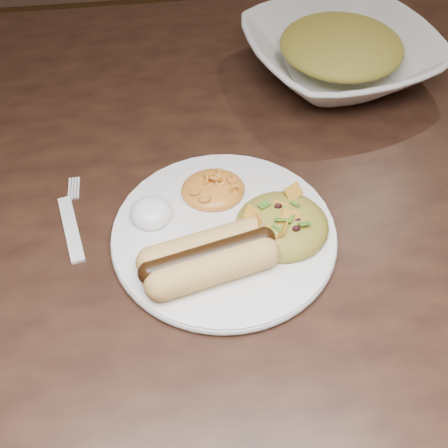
{
  "coord_description": "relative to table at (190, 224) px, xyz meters",
  "views": [
    {
      "loc": [
        -0.02,
        -0.47,
        1.21
      ],
      "look_at": [
        0.03,
        -0.1,
        0.77
      ],
      "focal_mm": 42.0,
      "sensor_mm": 36.0,
      "label": 1
    }
  ],
  "objects": [
    {
      "name": "sour_cream",
      "position": [
        -0.05,
        -0.07,
        0.12
      ],
      "size": [
        0.06,
        0.06,
        0.03
      ],
      "primitive_type": "ellipsoid",
      "rotation": [
        0.0,
        0.0,
        -0.2
      ],
      "color": "white",
      "rests_on": "plate"
    },
    {
      "name": "fork",
      "position": [
        -0.14,
        -0.07,
        0.09
      ],
      "size": [
        0.05,
        0.13,
        0.0
      ],
      "primitive_type": "cube",
      "rotation": [
        0.0,
        0.0,
        0.21
      ],
      "color": "silver",
      "rests_on": "table"
    },
    {
      "name": "taco_salad",
      "position": [
        0.1,
        -0.11,
        0.12
      ],
      "size": [
        0.1,
        0.1,
        0.05
      ],
      "rotation": [
        0.0,
        0.0,
        -0.43
      ],
      "color": "#B76C29",
      "rests_on": "plate"
    },
    {
      "name": "bowl_filling",
      "position": [
        0.25,
        0.19,
        0.14
      ],
      "size": [
        0.18,
        0.18,
        0.04
      ],
      "primitive_type": "ellipsoid",
      "rotation": [
        0.0,
        0.0,
        0.0
      ],
      "color": "#B76C29",
      "rests_on": "serving_bowl"
    },
    {
      "name": "serving_bowl",
      "position": [
        0.25,
        0.19,
        0.13
      ],
      "size": [
        0.33,
        0.33,
        0.07
      ],
      "primitive_type": "imported",
      "rotation": [
        0.0,
        0.0,
        0.23
      ],
      "color": "silver",
      "rests_on": "table"
    },
    {
      "name": "plate",
      "position": [
        0.03,
        -0.1,
        0.1
      ],
      "size": [
        0.27,
        0.27,
        0.01
      ],
      "primitive_type": "cylinder",
      "rotation": [
        0.0,
        0.0,
        -0.08
      ],
      "color": "white",
      "rests_on": "table"
    },
    {
      "name": "hotdog",
      "position": [
        0.01,
        -0.15,
        0.12
      ],
      "size": [
        0.13,
        0.09,
        0.03
      ],
      "rotation": [
        0.0,
        0.0,
        0.23
      ],
      "color": "#E9C568",
      "rests_on": "plate"
    },
    {
      "name": "floor",
      "position": [
        0.0,
        0.0,
        -0.66
      ],
      "size": [
        4.0,
        4.0,
        0.0
      ],
      "primitive_type": "plane",
      "color": "#473415",
      "rests_on": "ground"
    },
    {
      "name": "mac_and_cheese",
      "position": [
        0.03,
        -0.04,
        0.12
      ],
      "size": [
        0.09,
        0.08,
        0.03
      ],
      "primitive_type": "ellipsoid",
      "rotation": [
        0.0,
        0.0,
        -0.18
      ],
      "color": "gold",
      "rests_on": "plate"
    },
    {
      "name": "table",
      "position": [
        0.0,
        0.0,
        0.0
      ],
      "size": [
        1.6,
        0.9,
        0.75
      ],
      "color": "#382115",
      "rests_on": "floor"
    }
  ]
}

